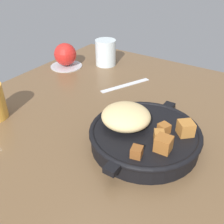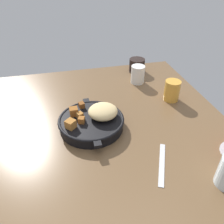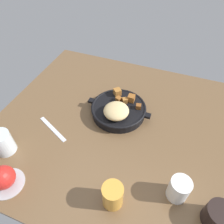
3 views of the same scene
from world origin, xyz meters
TOP-DOWN VIEW (x-y plane):
  - ground_plane at (0.00, 0.00)cm, footprint 99.63×91.12cm
  - cast_iron_skillet at (0.46, -5.63)cm, footprint 28.07×23.75cm
  - butter_knife at (22.81, 11.82)cm, footprint 16.24×8.76cm
  - white_creamer_pitcher at (-28.80, 21.22)cm, footprint 6.48×6.48cm
  - coffee_mug_dark at (-40.58, 24.78)cm, footprint 8.08×8.08cm
  - juice_glass_amber at (-10.50, 30.30)cm, footprint 6.55×6.55cm

SIDE VIEW (x-z plane):
  - ground_plane at x=0.00cm, z-range -2.40..0.00cm
  - butter_knife at x=22.81cm, z-range 0.00..0.36cm
  - cast_iron_skillet at x=0.46cm, z-range -1.15..7.08cm
  - coffee_mug_dark at x=-40.58cm, z-range 0.00..6.96cm
  - white_creamer_pitcher at x=-28.80cm, z-range 0.00..8.54cm
  - juice_glass_amber at x=-10.50cm, z-range 0.00..8.86cm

